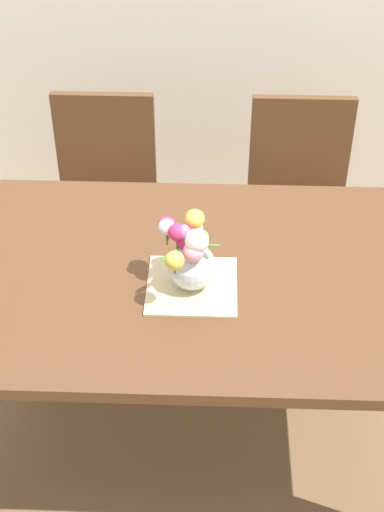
{
  "coord_description": "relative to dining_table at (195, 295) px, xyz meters",
  "views": [
    {
      "loc": [
        0.06,
        -1.78,
        2.26
      ],
      "look_at": [
        -0.01,
        -0.07,
        0.89
      ],
      "focal_mm": 52.39,
      "sensor_mm": 36.0,
      "label": 1
    }
  ],
  "objects": [
    {
      "name": "dining_table",
      "position": [
        0.0,
        0.0,
        0.0
      ],
      "size": [
        1.49,
        1.0,
        0.77
      ],
      "color": "brown",
      "rests_on": "ground_plane"
    },
    {
      "name": "chair_left",
      "position": [
        -0.41,
        0.84,
        -0.16
      ],
      "size": [
        0.42,
        0.42,
        0.9
      ],
      "rotation": [
        0.0,
        0.0,
        3.14
      ],
      "color": "brown",
      "rests_on": "ground_plane"
    },
    {
      "name": "placemat",
      "position": [
        -0.01,
        -0.07,
        0.1
      ],
      "size": [
        0.27,
        0.27,
        0.01
      ],
      "primitive_type": "cube",
      "color": "#CCB789",
      "rests_on": "dining_table"
    },
    {
      "name": "chair_right",
      "position": [
        0.41,
        0.84,
        -0.16
      ],
      "size": [
        0.42,
        0.42,
        0.9
      ],
      "rotation": [
        0.0,
        0.0,
        3.14
      ],
      "color": "brown",
      "rests_on": "ground_plane"
    },
    {
      "name": "ground_plane",
      "position": [
        0.0,
        0.0,
        -0.68
      ],
      "size": [
        12.0,
        12.0,
        0.0
      ],
      "primitive_type": "plane",
      "color": "brown"
    },
    {
      "name": "flower_vase",
      "position": [
        -0.01,
        -0.07,
        0.22
      ],
      "size": [
        0.19,
        0.23,
        0.23
      ],
      "color": "silver",
      "rests_on": "placemat"
    }
  ]
}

